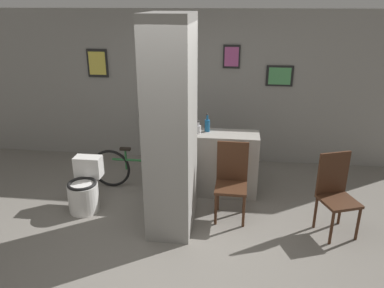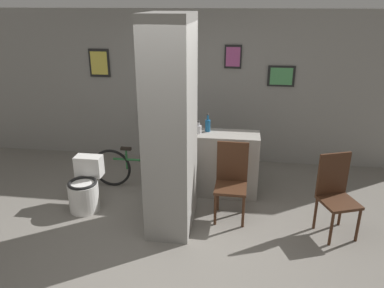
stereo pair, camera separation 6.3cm
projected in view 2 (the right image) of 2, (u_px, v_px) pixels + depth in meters
ground_plane at (162, 242)px, 4.49m from camera, size 14.00×14.00×0.00m
wall_back at (191, 88)px, 6.45m from camera, size 8.00×0.09×2.60m
pillar_center at (171, 128)px, 4.44m from camera, size 0.56×0.92×2.60m
counter_shelf at (208, 163)px, 5.52m from camera, size 1.47×0.44×0.94m
toilet at (85, 189)px, 5.15m from camera, size 0.41×0.57×0.69m
chair_near_pillar at (231, 178)px, 4.87m from camera, size 0.42×0.42×1.02m
chair_by_doorway at (336, 192)px, 4.53m from camera, size 0.53×0.53×1.02m
bicycle at (143, 169)px, 5.69m from camera, size 1.60×0.42×0.66m
bottle_tall at (208, 125)px, 5.38m from camera, size 0.08×0.08×0.27m
bottle_short at (199, 129)px, 5.31m from camera, size 0.09×0.09×0.19m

